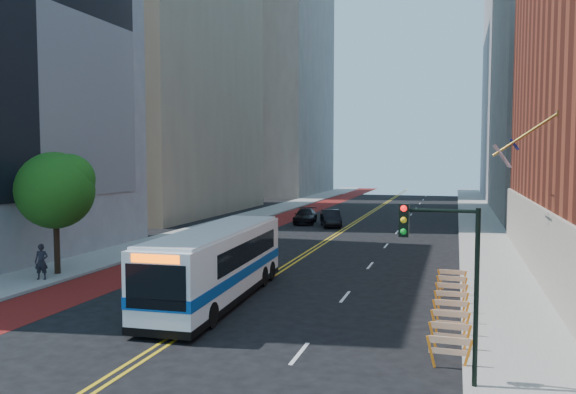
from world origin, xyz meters
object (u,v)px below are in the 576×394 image
(transit_bus, at_px, (218,263))
(car_b, at_px, (331,218))
(street_tree, at_px, (57,187))
(car_a, at_px, (249,230))
(car_c, at_px, (305,216))
(pedestrian, at_px, (41,262))
(traffic_signal, at_px, (444,258))

(transit_bus, bearing_deg, car_b, 88.81)
(street_tree, height_order, car_a, street_tree)
(street_tree, distance_m, car_c, 29.13)
(street_tree, relative_size, car_b, 1.41)
(pedestrian, bearing_deg, traffic_signal, -40.56)
(car_a, bearing_deg, car_b, 56.94)
(street_tree, distance_m, traffic_signal, 22.79)
(car_c, bearing_deg, car_a, -104.98)
(street_tree, bearing_deg, transit_bus, -12.65)
(street_tree, bearing_deg, car_b, 70.09)
(car_c, bearing_deg, traffic_signal, -77.62)
(pedestrian, bearing_deg, street_tree, 78.08)
(car_b, height_order, pedestrian, pedestrian)
(traffic_signal, height_order, car_c, traffic_signal)
(car_c, bearing_deg, car_b, -37.88)
(traffic_signal, height_order, transit_bus, traffic_signal)
(traffic_signal, distance_m, car_a, 30.09)
(traffic_signal, height_order, car_a, traffic_signal)
(pedestrian, bearing_deg, car_c, 58.57)
(street_tree, height_order, traffic_signal, street_tree)
(transit_bus, xyz_separation_m, pedestrian, (-10.40, 0.80, -0.65))
(street_tree, bearing_deg, pedestrian, -82.67)
(street_tree, height_order, pedestrian, street_tree)
(transit_bus, bearing_deg, car_c, 94.20)
(transit_bus, height_order, pedestrian, transit_bus)
(car_a, distance_m, car_b, 11.21)
(street_tree, height_order, transit_bus, street_tree)
(pedestrian, bearing_deg, transit_bus, -23.67)
(traffic_signal, distance_m, car_b, 37.72)
(car_a, bearing_deg, car_c, 73.15)
(street_tree, xyz_separation_m, car_a, (5.15, 16.06, -4.16))
(car_b, relative_size, pedestrian, 2.53)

